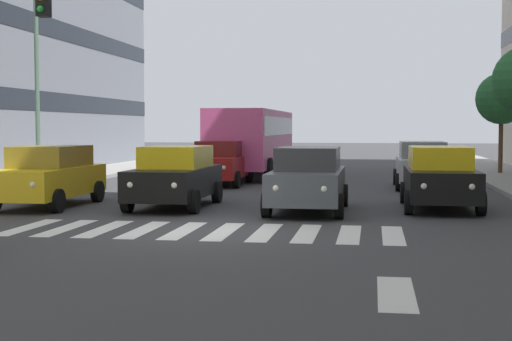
{
  "coord_description": "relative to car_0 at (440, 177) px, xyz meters",
  "views": [
    {
      "loc": [
        -3.62,
        15.66,
        2.26
      ],
      "look_at": [
        -0.67,
        -3.04,
        1.15
      ],
      "focal_mm": 52.21,
      "sensor_mm": 36.0,
      "label": 1
    }
  ],
  "objects": [
    {
      "name": "car_1",
      "position": [
        3.53,
        1.2,
        0.0
      ],
      "size": [
        2.02,
        4.44,
        1.72
      ],
      "color": "#474C51",
      "rests_on": "ground_plane"
    },
    {
      "name": "car_3",
      "position": [
        10.91,
        1.06,
        0.0
      ],
      "size": [
        2.02,
        4.44,
        1.72
      ],
      "color": "gold",
      "rests_on": "ground_plane"
    },
    {
      "name": "street_tree_3",
      "position": [
        -3.98,
        -14.59,
        2.65
      ],
      "size": [
        2.35,
        2.35,
        4.58
      ],
      "color": "#513823",
      "rests_on": "sidewalk_left"
    },
    {
      "name": "ground_plane",
      "position": [
        5.44,
        5.28,
        -0.89
      ],
      "size": [
        180.0,
        180.0,
        0.0
      ],
      "primitive_type": "plane",
      "color": "#38383A"
    },
    {
      "name": "street_lamp_right",
      "position": [
        13.36,
        -4.7,
        3.81
      ],
      "size": [
        3.48,
        0.28,
        7.35
      ],
      "color": "#4C6B56",
      "rests_on": "sidewalk_right"
    },
    {
      "name": "car_2",
      "position": [
        7.31,
        0.71,
        0.0
      ],
      "size": [
        2.02,
        4.44,
        1.72
      ],
      "color": "black",
      "rests_on": "ground_plane"
    },
    {
      "name": "car_row2_0",
      "position": [
        0.02,
        -7.03,
        0.0
      ],
      "size": [
        2.02,
        4.44,
        1.72
      ],
      "color": "#B2B7BC",
      "rests_on": "ground_plane"
    },
    {
      "name": "lane_arrow_0",
      "position": [
        1.49,
        10.78,
        -0.88
      ],
      "size": [
        0.5,
        2.2,
        0.01
      ],
      "primitive_type": "cube",
      "color": "silver",
      "rests_on": "ground_plane"
    },
    {
      "name": "bus_behind_traffic",
      "position": [
        7.31,
        -12.91,
        0.97
      ],
      "size": [
        2.78,
        10.5,
        3.0
      ],
      "color": "#DB5193",
      "rests_on": "ground_plane"
    },
    {
      "name": "car_row2_1",
      "position": [
        7.68,
        -7.42,
        0.0
      ],
      "size": [
        2.02,
        4.44,
        1.72
      ],
      "color": "maroon",
      "rests_on": "ground_plane"
    },
    {
      "name": "car_0",
      "position": [
        0.0,
        0.0,
        0.0
      ],
      "size": [
        2.02,
        4.44,
        1.72
      ],
      "color": "black",
      "rests_on": "ground_plane"
    },
    {
      "name": "crosswalk_markings",
      "position": [
        5.44,
        5.28,
        -0.88
      ],
      "size": [
        8.55,
        2.8,
        0.01
      ],
      "color": "silver",
      "rests_on": "ground_plane"
    }
  ]
}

